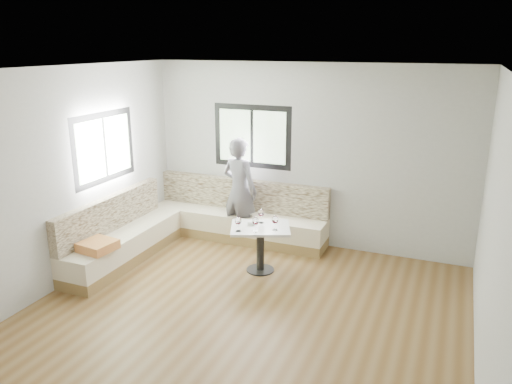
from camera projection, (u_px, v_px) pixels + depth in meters
room at (236, 199)px, 5.47m from camera, size 5.01×5.01×2.81m
banquette at (189, 227)px, 7.70m from camera, size 2.90×2.80×0.95m
table at (260, 238)px, 6.86m from camera, size 0.97×0.87×0.65m
person at (240, 190)px, 7.81m from camera, size 0.70×0.54×1.69m
olive_ramekin at (251, 223)px, 6.89m from camera, size 0.11×0.11×0.04m
wine_glass_a at (238, 221)px, 6.60m from camera, size 0.09×0.09×0.20m
wine_glass_b at (255, 221)px, 6.60m from camera, size 0.09×0.09×0.20m
wine_glass_c at (275, 220)px, 6.64m from camera, size 0.09×0.09×0.20m
wine_glass_d at (261, 213)px, 6.91m from camera, size 0.09×0.09×0.20m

